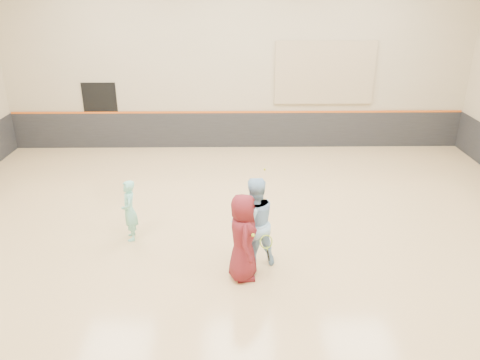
{
  "coord_description": "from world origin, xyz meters",
  "views": [
    {
      "loc": [
        -0.14,
        -9.12,
        5.22
      ],
      "look_at": [
        -0.0,
        0.4,
        1.15
      ],
      "focal_mm": 35.0,
      "sensor_mm": 36.0,
      "label": 1
    }
  ],
  "objects_px": {
    "girl": "(129,211)",
    "young_man": "(243,237)",
    "spare_racket": "(246,207)",
    "instructor": "(254,223)"
  },
  "relations": [
    {
      "from": "girl",
      "to": "young_man",
      "type": "height_order",
      "value": "young_man"
    },
    {
      "from": "spare_racket",
      "to": "young_man",
      "type": "bearing_deg",
      "value": -92.92
    },
    {
      "from": "girl",
      "to": "spare_racket",
      "type": "height_order",
      "value": "girl"
    },
    {
      "from": "spare_racket",
      "to": "instructor",
      "type": "bearing_deg",
      "value": -88.5
    },
    {
      "from": "young_man",
      "to": "instructor",
      "type": "bearing_deg",
      "value": -31.2
    },
    {
      "from": "instructor",
      "to": "spare_racket",
      "type": "bearing_deg",
      "value": -110.12
    },
    {
      "from": "spare_racket",
      "to": "girl",
      "type": "bearing_deg",
      "value": -149.85
    },
    {
      "from": "girl",
      "to": "instructor",
      "type": "xyz_separation_m",
      "value": [
        2.62,
        -1.03,
        0.25
      ]
    },
    {
      "from": "instructor",
      "to": "young_man",
      "type": "relative_size",
      "value": 1.08
    },
    {
      "from": "girl",
      "to": "spare_racket",
      "type": "distance_m",
      "value": 3.03
    }
  ]
}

